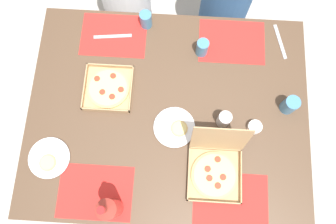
{
  "coord_description": "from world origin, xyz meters",
  "views": [
    {
      "loc": [
        0.03,
        -0.43,
        2.35
      ],
      "look_at": [
        0.0,
        0.0,
        0.76
      ],
      "focal_mm": 34.02,
      "sensor_mm": 36.0,
      "label": 1
    }
  ],
  "objects_px": {
    "plate_far_right": "(175,128)",
    "cup_dark": "(146,20)",
    "pizza_box_edge_far": "(108,88)",
    "condiment_bowl": "(255,127)",
    "plate_near_right": "(49,158)",
    "cup_clear_right": "(290,105)",
    "cup_spare": "(202,48)",
    "cup_red": "(224,119)",
    "pizza_box_corner_left": "(215,167)",
    "diner_right_seat": "(225,4)",
    "soda_bottle": "(109,209)"
  },
  "relations": [
    {
      "from": "diner_right_seat",
      "to": "condiment_bowl",
      "type": "bearing_deg",
      "value": -82.62
    },
    {
      "from": "cup_spare",
      "to": "cup_red",
      "type": "distance_m",
      "value": 0.4
    },
    {
      "from": "plate_near_right",
      "to": "soda_bottle",
      "type": "relative_size",
      "value": 0.64
    },
    {
      "from": "plate_far_right",
      "to": "cup_dark",
      "type": "height_order",
      "value": "cup_dark"
    },
    {
      "from": "plate_near_right",
      "to": "cup_dark",
      "type": "bearing_deg",
      "value": 61.47
    },
    {
      "from": "cup_clear_right",
      "to": "cup_spare",
      "type": "distance_m",
      "value": 0.54
    },
    {
      "from": "soda_bottle",
      "to": "condiment_bowl",
      "type": "xyz_separation_m",
      "value": [
        0.67,
        0.43,
        -0.11
      ]
    },
    {
      "from": "cup_spare",
      "to": "condiment_bowl",
      "type": "bearing_deg",
      "value": -55.31
    },
    {
      "from": "pizza_box_edge_far",
      "to": "plate_far_right",
      "type": "relative_size",
      "value": 1.19
    },
    {
      "from": "diner_right_seat",
      "to": "cup_dark",
      "type": "bearing_deg",
      "value": -145.15
    },
    {
      "from": "cup_clear_right",
      "to": "diner_right_seat",
      "type": "bearing_deg",
      "value": 110.25
    },
    {
      "from": "pizza_box_corner_left",
      "to": "cup_clear_right",
      "type": "bearing_deg",
      "value": 42.29
    },
    {
      "from": "cup_spare",
      "to": "plate_far_right",
      "type": "bearing_deg",
      "value": -105.7
    },
    {
      "from": "cup_red",
      "to": "diner_right_seat",
      "type": "distance_m",
      "value": 0.92
    },
    {
      "from": "pizza_box_corner_left",
      "to": "pizza_box_edge_far",
      "type": "distance_m",
      "value": 0.68
    },
    {
      "from": "pizza_box_corner_left",
      "to": "condiment_bowl",
      "type": "relative_size",
      "value": 4.25
    },
    {
      "from": "pizza_box_edge_far",
      "to": "cup_clear_right",
      "type": "xyz_separation_m",
      "value": [
        0.93,
        -0.05,
        0.04
      ]
    },
    {
      "from": "plate_far_right",
      "to": "cup_clear_right",
      "type": "relative_size",
      "value": 2.07
    },
    {
      "from": "pizza_box_corner_left",
      "to": "plate_near_right",
      "type": "distance_m",
      "value": 0.82
    },
    {
      "from": "plate_far_right",
      "to": "plate_near_right",
      "type": "height_order",
      "value": "same"
    },
    {
      "from": "cup_spare",
      "to": "cup_dark",
      "type": "bearing_deg",
      "value": 154.17
    },
    {
      "from": "cup_red",
      "to": "condiment_bowl",
      "type": "relative_size",
      "value": 1.43
    },
    {
      "from": "cup_clear_right",
      "to": "diner_right_seat",
      "type": "xyz_separation_m",
      "value": [
        -0.29,
        0.77,
        -0.3
      ]
    },
    {
      "from": "pizza_box_edge_far",
      "to": "cup_spare",
      "type": "distance_m",
      "value": 0.54
    },
    {
      "from": "pizza_box_edge_far",
      "to": "soda_bottle",
      "type": "distance_m",
      "value": 0.62
    },
    {
      "from": "cup_red",
      "to": "diner_right_seat",
      "type": "relative_size",
      "value": 0.09
    },
    {
      "from": "plate_far_right",
      "to": "cup_clear_right",
      "type": "height_order",
      "value": "cup_clear_right"
    },
    {
      "from": "plate_near_right",
      "to": "cup_red",
      "type": "height_order",
      "value": "cup_red"
    },
    {
      "from": "cup_red",
      "to": "diner_right_seat",
      "type": "height_order",
      "value": "diner_right_seat"
    },
    {
      "from": "pizza_box_edge_far",
      "to": "cup_red",
      "type": "height_order",
      "value": "cup_red"
    },
    {
      "from": "plate_near_right",
      "to": "cup_clear_right",
      "type": "height_order",
      "value": "cup_clear_right"
    },
    {
      "from": "cup_spare",
      "to": "diner_right_seat",
      "type": "relative_size",
      "value": 0.09
    },
    {
      "from": "pizza_box_edge_far",
      "to": "cup_red",
      "type": "bearing_deg",
      "value": -13.34
    },
    {
      "from": "cup_dark",
      "to": "condiment_bowl",
      "type": "relative_size",
      "value": 1.41
    },
    {
      "from": "plate_near_right",
      "to": "cup_spare",
      "type": "height_order",
      "value": "cup_spare"
    },
    {
      "from": "cup_spare",
      "to": "diner_right_seat",
      "type": "height_order",
      "value": "diner_right_seat"
    },
    {
      "from": "cup_spare",
      "to": "condiment_bowl",
      "type": "height_order",
      "value": "cup_spare"
    },
    {
      "from": "cup_dark",
      "to": "diner_right_seat",
      "type": "relative_size",
      "value": 0.09
    },
    {
      "from": "plate_far_right",
      "to": "condiment_bowl",
      "type": "distance_m",
      "value": 0.4
    },
    {
      "from": "pizza_box_corner_left",
      "to": "cup_spare",
      "type": "bearing_deg",
      "value": 97.68
    },
    {
      "from": "cup_dark",
      "to": "condiment_bowl",
      "type": "xyz_separation_m",
      "value": [
        0.59,
        -0.56,
        -0.03
      ]
    },
    {
      "from": "plate_far_right",
      "to": "diner_right_seat",
      "type": "xyz_separation_m",
      "value": [
        0.29,
        0.91,
        -0.26
      ]
    },
    {
      "from": "plate_far_right",
      "to": "plate_near_right",
      "type": "relative_size",
      "value": 1.03
    },
    {
      "from": "plate_far_right",
      "to": "cup_spare",
      "type": "distance_m",
      "value": 0.45
    },
    {
      "from": "pizza_box_corner_left",
      "to": "pizza_box_edge_far",
      "type": "height_order",
      "value": "pizza_box_corner_left"
    },
    {
      "from": "pizza_box_corner_left",
      "to": "cup_dark",
      "type": "height_order",
      "value": "pizza_box_corner_left"
    },
    {
      "from": "pizza_box_edge_far",
      "to": "diner_right_seat",
      "type": "height_order",
      "value": "diner_right_seat"
    },
    {
      "from": "plate_near_right",
      "to": "cup_dark",
      "type": "relative_size",
      "value": 2.04
    },
    {
      "from": "plate_far_right",
      "to": "condiment_bowl",
      "type": "relative_size",
      "value": 2.97
    },
    {
      "from": "pizza_box_corner_left",
      "to": "plate_far_right",
      "type": "distance_m",
      "value": 0.28
    }
  ]
}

